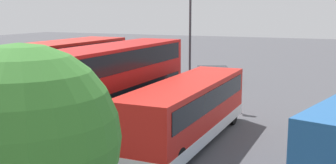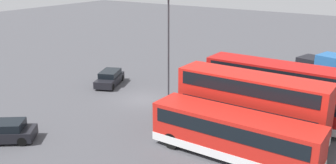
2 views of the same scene
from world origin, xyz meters
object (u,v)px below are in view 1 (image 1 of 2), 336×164
object	(u,v)px
bus_double_decker_second	(117,87)
bus_double_decker_third	(59,81)
bus_single_deck_near_end	(188,109)
bus_single_deck_fourth	(10,92)
lamp_post_tall	(190,25)
car_hatchback_silver	(211,75)
car_small_green	(67,70)

from	to	relation	value
bus_double_decker_second	bus_double_decker_third	xyz separation A→B (m)	(3.87, -0.33, -0.00)
bus_single_deck_near_end	bus_single_deck_fourth	size ratio (longest dim) A/B	1.01
bus_single_deck_near_end	bus_single_deck_fourth	bearing A→B (deg)	0.81
bus_double_decker_second	lamp_post_tall	bearing A→B (deg)	-91.14
bus_single_deck_fourth	bus_double_decker_second	bearing A→B (deg)	179.37
bus_single_deck_near_end	lamp_post_tall	bearing A→B (deg)	-69.90
bus_single_deck_near_end	bus_double_decker_second	world-z (taller)	bus_double_decker_second
bus_single_deck_fourth	lamp_post_tall	world-z (taller)	lamp_post_tall
bus_single_deck_near_end	car_hatchback_silver	world-z (taller)	bus_single_deck_near_end
car_hatchback_silver	car_small_green	bearing A→B (deg)	10.05
car_hatchback_silver	car_small_green	world-z (taller)	same
bus_double_decker_third	bus_single_deck_near_end	bearing A→B (deg)	179.24
car_small_green	car_hatchback_silver	bearing A→B (deg)	-169.95
bus_single_deck_near_end	bus_double_decker_third	xyz separation A→B (m)	(7.57, -0.10, 0.83)
bus_single_deck_near_end	bus_double_decker_third	world-z (taller)	bus_double_decker_third
bus_single_deck_near_end	bus_double_decker_second	size ratio (longest dim) A/B	1.02
bus_single_deck_fourth	car_hatchback_silver	xyz separation A→B (m)	(-6.84, -16.46, -0.92)
car_small_green	lamp_post_tall	xyz separation A→B (m)	(-14.02, 4.34, 4.50)
bus_double_decker_third	lamp_post_tall	distance (m)	10.68
bus_single_deck_near_end	car_hatchback_silver	size ratio (longest dim) A/B	2.32
bus_single_deck_near_end	car_small_green	size ratio (longest dim) A/B	2.32
lamp_post_tall	bus_single_deck_fourth	bearing A→B (deg)	52.83
bus_single_deck_fourth	lamp_post_tall	size ratio (longest dim) A/B	1.18
bus_single_deck_fourth	car_hatchback_silver	bearing A→B (deg)	-112.55
bus_double_decker_third	car_hatchback_silver	xyz separation A→B (m)	(-3.52, -16.21, -1.75)
car_small_green	bus_single_deck_near_end	bearing A→B (deg)	141.55
bus_double_decker_third	lamp_post_tall	world-z (taller)	lamp_post_tall
bus_double_decker_third	car_hatchback_silver	bearing A→B (deg)	-102.27
bus_double_decker_second	bus_single_deck_fourth	world-z (taller)	bus_double_decker_second
bus_single_deck_near_end	car_small_green	bearing A→B (deg)	-38.45
bus_double_decker_second	bus_single_deck_fourth	distance (m)	7.23
bus_double_decker_second	car_hatchback_silver	bearing A→B (deg)	-88.79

